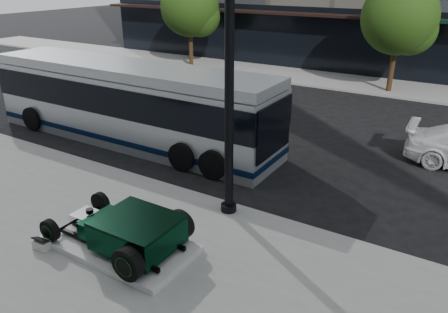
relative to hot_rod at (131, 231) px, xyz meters
The scene contains 8 objects.
ground 5.31m from the hot_rod, 82.75° to the left, with size 120.00×120.00×0.00m, color black.
sidewalk_far 19.24m from the hot_rod, 88.02° to the left, with size 70.00×4.00×0.12m, color gray.
street_trees 18.64m from the hot_rod, 84.35° to the left, with size 29.80×3.80×5.70m.
display_plinth 0.60m from the hot_rod, behind, with size 3.40×1.80×0.15m, color silver.
hot_rod is the anchor object (origin of this frame).
info_plaque 2.16m from the hot_rod, 153.20° to the right, with size 0.42×0.32×0.31m.
lamppost 4.14m from the hot_rod, 72.17° to the left, with size 0.42×0.42×7.60m.
transit_bus 7.80m from the hot_rod, 132.49° to the left, with size 12.12×2.88×2.92m.
Camera 1 is at (5.48, -11.22, 6.06)m, focal length 35.00 mm.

